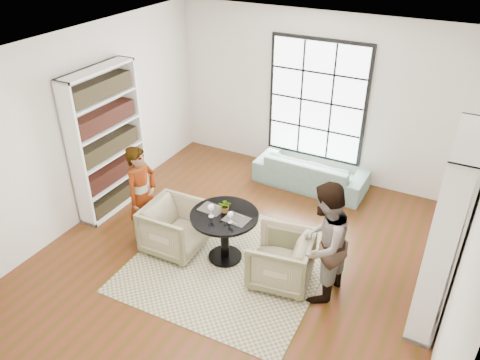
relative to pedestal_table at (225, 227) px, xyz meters
The scene contains 16 objects.
ground 0.60m from the pedestal_table, 17.46° to the left, with size 6.00×6.00×0.00m, color #572614.
room_shell 0.95m from the pedestal_table, 71.30° to the left, with size 6.00×6.01×6.00m.
rug 0.57m from the pedestal_table, 37.35° to the right, with size 2.63×2.63×0.01m, color tan.
pedestal_table is the anchor object (origin of this frame).
sofa 2.56m from the pedestal_table, 81.48° to the left, with size 2.01×0.79×0.59m, color gray.
armchair_left 0.79m from the pedestal_table, 169.00° to the right, with size 0.81×0.83×0.76m, color tan.
armchair_right 0.92m from the pedestal_table, ahead, with size 0.79×0.82×0.74m, color tan.
person_left 1.33m from the pedestal_table, behind, with size 0.57×0.37×1.57m, color gray.
person_right 1.48m from the pedestal_table, ahead, with size 0.82×0.64×1.68m, color gray.
placemat_left 0.31m from the pedestal_table, behind, with size 0.34×0.26×0.01m, color black.
placemat_right 0.30m from the pedestal_table, ahead, with size 0.34×0.26×0.01m, color black.
cutlery_left 0.32m from the pedestal_table, behind, with size 0.14×0.22×0.01m, color #B8B9BC, non-canonical shape.
cutlery_right 0.31m from the pedestal_table, ahead, with size 0.14×0.22×0.01m, color #B8B9BC, non-canonical shape.
wine_glass_left 0.40m from the pedestal_table, 137.30° to the right, with size 0.09×0.09×0.20m.
wine_glass_right 0.40m from the pedestal_table, 36.77° to the right, with size 0.08×0.08×0.18m.
flower_centerpiece 0.32m from the pedestal_table, 105.17° to the left, with size 0.18×0.16×0.20m, color gray.
Camera 1 is at (2.48, -4.69, 4.47)m, focal length 35.00 mm.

